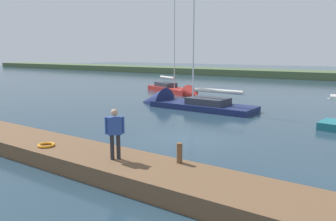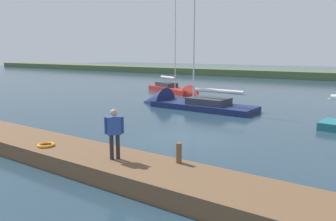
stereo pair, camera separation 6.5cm
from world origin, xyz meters
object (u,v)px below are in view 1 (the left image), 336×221
at_px(sailboat_outer_mooring, 179,105).
at_px(person_on_dock, 115,130).
at_px(life_ring_buoy, 46,145).
at_px(mooring_post_near, 179,153).
at_px(sailboat_behind_pier, 177,91).

xyz_separation_m(sailboat_outer_mooring, person_on_dock, (-6.28, 13.83, 1.49)).
bearing_deg(life_ring_buoy, sailboat_outer_mooring, -78.23).
bearing_deg(sailboat_outer_mooring, person_on_dock, 115.92).
distance_m(life_ring_buoy, person_on_dock, 3.48).
distance_m(mooring_post_near, person_on_dock, 2.31).
relative_size(sailboat_outer_mooring, sailboat_behind_pier, 1.02).
bearing_deg(mooring_post_near, person_on_dock, 24.89).
distance_m(sailboat_outer_mooring, person_on_dock, 15.27).
relative_size(mooring_post_near, person_on_dock, 0.38).
relative_size(life_ring_buoy, person_on_dock, 0.38).
bearing_deg(sailboat_outer_mooring, mooring_post_near, 124.19).
xyz_separation_m(life_ring_buoy, sailboat_outer_mooring, (2.96, -14.20, -0.53)).
height_order(mooring_post_near, life_ring_buoy, mooring_post_near).
bearing_deg(life_ring_buoy, person_on_dock, -173.66).
distance_m(sailboat_outer_mooring, sailboat_behind_pier, 8.61).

